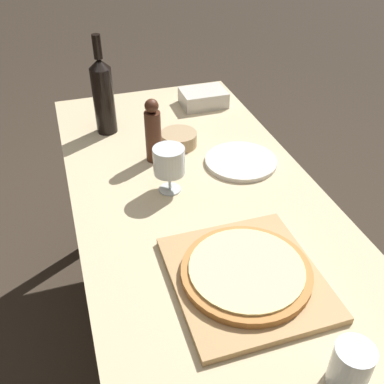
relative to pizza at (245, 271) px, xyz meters
The scene contains 11 objects.
ground_plane 0.81m from the pizza, 89.62° to the left, with size 12.00×12.00×0.00m, color #382D23.
dining_table 0.34m from the pizza, 89.62° to the left, with size 0.70×1.56×0.72m.
cutting_board 0.02m from the pizza, 63.43° to the left, with size 0.33×0.35×0.02m.
pizza is the anchor object (origin of this frame).
wine_bottle 0.82m from the pizza, 103.16° to the left, with size 0.07×0.07×0.34m.
pepper_mill 0.57m from the pizza, 97.32° to the left, with size 0.05×0.05×0.21m.
wine_glass 0.40m from the pizza, 100.12° to the left, with size 0.09×0.09×0.14m.
small_bowl 0.63m from the pizza, 87.56° to the left, with size 0.12×0.12×0.05m.
drinking_tumbler 0.29m from the pizza, 74.54° to the right, with size 0.07×0.07×0.10m.
dinner_plate 0.49m from the pizza, 68.39° to the left, with size 0.23×0.23×0.01m.
food_container 0.92m from the pizza, 77.16° to the left, with size 0.17×0.13×0.06m.
Camera 1 is at (-0.33, -0.95, 1.49)m, focal length 42.00 mm.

